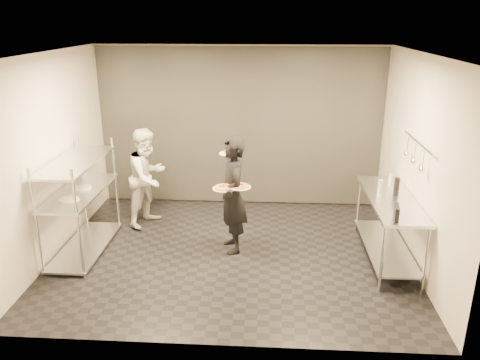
# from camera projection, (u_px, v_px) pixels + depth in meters

# --- Properties ---
(room_shell) EXTENTS (5.00, 4.00, 2.80)m
(room_shell) POSITION_uv_depth(u_px,v_px,m) (237.00, 139.00, 7.41)
(room_shell) COLOR black
(room_shell) RESTS_ON ground
(pass_rack) EXTENTS (0.60, 1.60, 1.50)m
(pass_rack) POSITION_uv_depth(u_px,v_px,m) (80.00, 201.00, 6.63)
(pass_rack) COLOR silver
(pass_rack) RESTS_ON ground
(prep_counter) EXTENTS (0.60, 1.80, 0.92)m
(prep_counter) POSITION_uv_depth(u_px,v_px,m) (389.00, 218.00, 6.43)
(prep_counter) COLOR silver
(prep_counter) RESTS_ON ground
(utensil_rail) EXTENTS (0.07, 1.20, 0.31)m
(utensil_rail) POSITION_uv_depth(u_px,v_px,m) (416.00, 154.00, 6.11)
(utensil_rail) COLOR silver
(utensil_rail) RESTS_ON room_shell
(waiter) EXTENTS (0.57, 0.71, 1.70)m
(waiter) POSITION_uv_depth(u_px,v_px,m) (232.00, 195.00, 6.61)
(waiter) COLOR black
(waiter) RESTS_ON ground
(chef) EXTENTS (0.87, 0.96, 1.60)m
(chef) POSITION_uv_depth(u_px,v_px,m) (148.00, 177.00, 7.50)
(chef) COLOR beige
(chef) RESTS_ON ground
(pizza_plate_near) EXTENTS (0.32, 0.32, 0.05)m
(pizza_plate_near) POSITION_uv_depth(u_px,v_px,m) (224.00, 188.00, 6.37)
(pizza_plate_near) COLOR white
(pizza_plate_near) RESTS_ON waiter
(pizza_plate_far) EXTENTS (0.29, 0.29, 0.05)m
(pizza_plate_far) POSITION_uv_depth(u_px,v_px,m) (240.00, 186.00, 6.36)
(pizza_plate_far) COLOR white
(pizza_plate_far) RESTS_ON waiter
(salad_plate) EXTENTS (0.25, 0.25, 0.07)m
(salad_plate) POSITION_uv_depth(u_px,v_px,m) (228.00, 152.00, 6.68)
(salad_plate) COLOR white
(salad_plate) RESTS_ON waiter
(pos_monitor) EXTENTS (0.09, 0.25, 0.18)m
(pos_monitor) POSITION_uv_depth(u_px,v_px,m) (396.00, 213.00, 5.63)
(pos_monitor) COLOR black
(pos_monitor) RESTS_ON prep_counter
(bottle_green) EXTENTS (0.07, 0.07, 0.23)m
(bottle_green) POSITION_uv_depth(u_px,v_px,m) (380.00, 188.00, 6.34)
(bottle_green) COLOR #96A395
(bottle_green) RESTS_ON prep_counter
(bottle_clear) EXTENTS (0.05, 0.05, 0.18)m
(bottle_clear) POSITION_uv_depth(u_px,v_px,m) (391.00, 180.00, 6.74)
(bottle_clear) COLOR #96A395
(bottle_clear) RESTS_ON prep_counter
(bottle_dark) EXTENTS (0.07, 0.07, 0.25)m
(bottle_dark) POSITION_uv_depth(u_px,v_px,m) (397.00, 186.00, 6.38)
(bottle_dark) COLOR black
(bottle_dark) RESTS_ON prep_counter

